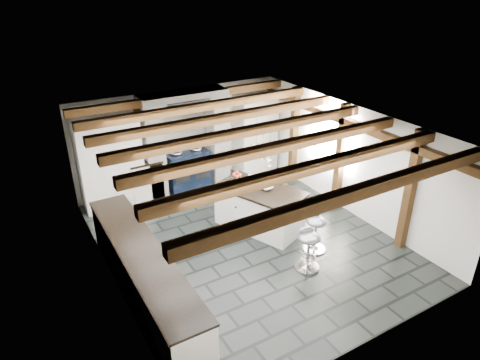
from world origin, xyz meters
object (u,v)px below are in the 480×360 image
range_cooker (187,169)px  kitchen_island (259,208)px  bar_stool_far (309,244)px  bar_stool_near (316,227)px

range_cooker → kitchen_island: kitchen_island is taller
bar_stool_far → bar_stool_near: bearing=55.0°
range_cooker → kitchen_island: 2.43m
range_cooker → bar_stool_far: range_cooker is taller
kitchen_island → bar_stool_near: bearing=-91.0°
kitchen_island → bar_stool_far: size_ratio=2.42×
range_cooker → bar_stool_near: (0.94, -3.56, 0.02)m
kitchen_island → range_cooker: bearing=79.2°
range_cooker → bar_stool_near: 3.68m
range_cooker → bar_stool_near: range_cooker is taller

